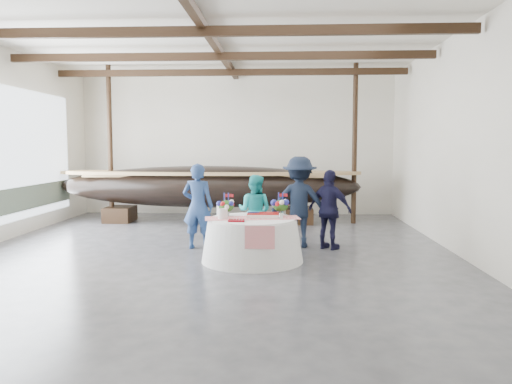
{
  "coord_description": "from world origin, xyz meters",
  "views": [
    {
      "loc": [
        1.44,
        -10.13,
        2.2
      ],
      "look_at": [
        0.89,
        0.65,
        1.2
      ],
      "focal_mm": 35.0,
      "sensor_mm": 36.0,
      "label": 1
    }
  ],
  "objects": [
    {
      "name": "tabletop_items",
      "position": [
        0.86,
        -0.55,
        0.98
      ],
      "size": [
        1.85,
        1.03,
        0.4
      ],
      "color": "red",
      "rests_on": "banquet_table"
    },
    {
      "name": "pavilion_structure",
      "position": [
        0.0,
        0.72,
        4.0
      ],
      "size": [
        9.8,
        11.76,
        4.5
      ],
      "color": "black",
      "rests_on": "ground"
    },
    {
      "name": "ceiling",
      "position": [
        0.0,
        0.0,
        4.5
      ],
      "size": [
        10.0,
        12.0,
        0.01
      ],
      "primitive_type": "cube",
      "color": "white",
      "rests_on": "wall_back"
    },
    {
      "name": "guest_woman_blue",
      "position": [
        -0.34,
        0.36,
        0.91
      ],
      "size": [
        0.71,
        0.51,
        1.83
      ],
      "primitive_type": "imported",
      "rotation": [
        0.0,
        0.0,
        3.03
      ],
      "color": "navy",
      "rests_on": "ground"
    },
    {
      "name": "open_bay",
      "position": [
        -4.95,
        1.0,
        1.83
      ],
      "size": [
        0.03,
        7.0,
        3.2
      ],
      "color": "silver",
      "rests_on": "ground"
    },
    {
      "name": "wall_front",
      "position": [
        0.0,
        -6.0,
        2.25
      ],
      "size": [
        10.0,
        0.02,
        4.5
      ],
      "primitive_type": "cube",
      "color": "silver",
      "rests_on": "ground"
    },
    {
      "name": "guest_man_right",
      "position": [
        2.47,
        0.44,
        0.85
      ],
      "size": [
        1.05,
        0.91,
        1.7
      ],
      "primitive_type": "imported",
      "rotation": [
        0.0,
        0.0,
        2.54
      ],
      "color": "black",
      "rests_on": "ground"
    },
    {
      "name": "longboat_display",
      "position": [
        -0.65,
        4.09,
        1.04
      ],
      "size": [
        8.71,
        1.74,
        1.63
      ],
      "color": "black",
      "rests_on": "ground"
    },
    {
      "name": "guest_woman_teal",
      "position": [
        0.86,
        0.6,
        0.79
      ],
      "size": [
        0.92,
        0.81,
        1.58
      ],
      "primitive_type": "imported",
      "rotation": [
        0.0,
        0.0,
        2.82
      ],
      "color": "#21ACAD",
      "rests_on": "ground"
    },
    {
      "name": "floor",
      "position": [
        0.0,
        0.0,
        0.0
      ],
      "size": [
        10.0,
        12.0,
        0.01
      ],
      "primitive_type": "cube",
      "color": "#3D3D42",
      "rests_on": "ground"
    },
    {
      "name": "banquet_table",
      "position": [
        0.89,
        -0.75,
        0.41
      ],
      "size": [
        1.94,
        1.94,
        0.83
      ],
      "color": "white",
      "rests_on": "ground"
    },
    {
      "name": "guest_man_left",
      "position": [
        1.84,
        0.68,
        0.99
      ],
      "size": [
        1.36,
        0.89,
        1.97
      ],
      "primitive_type": "imported",
      "rotation": [
        0.0,
        0.0,
        3.02
      ],
      "color": "black",
      "rests_on": "ground"
    },
    {
      "name": "wall_back",
      "position": [
        0.0,
        6.0,
        2.25
      ],
      "size": [
        10.0,
        0.02,
        4.5
      ],
      "primitive_type": "cube",
      "color": "silver",
      "rests_on": "ground"
    },
    {
      "name": "wall_right",
      "position": [
        5.0,
        0.0,
        2.25
      ],
      "size": [
        0.02,
        12.0,
        4.5
      ],
      "primitive_type": "cube",
      "color": "silver",
      "rests_on": "ground"
    }
  ]
}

